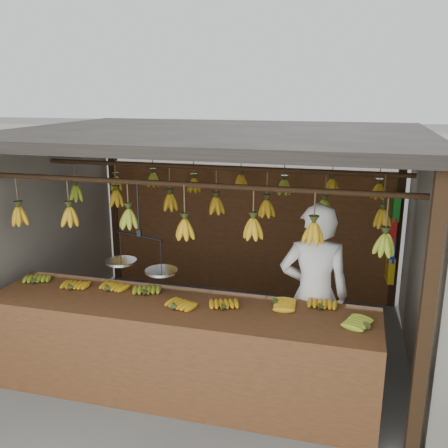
% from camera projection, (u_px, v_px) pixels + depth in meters
% --- Properties ---
extents(ground, '(80.00, 80.00, 0.00)m').
position_uv_depth(ground, '(217.00, 338.00, 5.82)').
color(ground, '#5B5B57').
extents(stall, '(4.30, 3.30, 2.40)m').
position_uv_depth(stall, '(225.00, 166.00, 5.61)').
color(stall, black).
rests_on(stall, ground).
extents(counter, '(3.63, 0.82, 0.96)m').
position_uv_depth(counter, '(174.00, 329.00, 4.50)').
color(counter, '#57321A').
rests_on(counter, ground).
extents(hanging_bananas, '(3.60, 2.22, 0.38)m').
position_uv_depth(hanging_bananas, '(217.00, 203.00, 5.40)').
color(hanging_bananas, gold).
rests_on(hanging_bananas, ground).
extents(balance_scale, '(0.77, 0.44, 0.82)m').
position_uv_depth(balance_scale, '(141.00, 262.00, 4.68)').
color(balance_scale, black).
rests_on(balance_scale, ground).
extents(vendor, '(0.72, 0.53, 1.81)m').
position_uv_depth(vendor, '(314.00, 296.00, 4.74)').
color(vendor, white).
rests_on(vendor, ground).
extents(bag_bundles, '(0.08, 0.26, 1.17)m').
position_uv_depth(bag_bundles, '(393.00, 238.00, 6.33)').
color(bag_bundles, '#199926').
rests_on(bag_bundles, ground).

